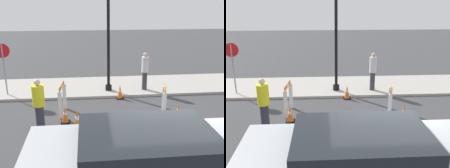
# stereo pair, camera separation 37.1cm
# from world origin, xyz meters

# --- Properties ---
(ground_plane) EXTENTS (60.00, 60.00, 0.00)m
(ground_plane) POSITION_xyz_m (0.00, 0.00, 0.00)
(ground_plane) COLOR #424244
(sidewalk_slab) EXTENTS (18.00, 2.90, 0.10)m
(sidewalk_slab) POSITION_xyz_m (0.00, 5.95, 0.05)
(sidewalk_slab) COLOR #ADA89E
(sidewalk_slab) RESTS_ON ground_plane
(streetlamp_post) EXTENTS (0.44, 0.44, 5.53)m
(streetlamp_post) POSITION_xyz_m (-0.80, 5.24, 3.64)
(streetlamp_post) COLOR black
(streetlamp_post) RESTS_ON sidewalk_slab
(stop_sign) EXTENTS (0.59, 0.12, 2.21)m
(stop_sign) POSITION_xyz_m (-5.23, 5.14, 1.59)
(stop_sign) COLOR gray
(stop_sign) RESTS_ON sidewalk_slab
(barricade_0) EXTENTS (0.22, 0.93, 1.15)m
(barricade_0) POSITION_xyz_m (-2.69, 3.10, 0.62)
(barricade_0) COLOR white
(barricade_0) RESTS_ON ground_plane
(barricade_1) EXTENTS (0.34, 0.81, 1.07)m
(barricade_1) POSITION_xyz_m (1.03, 2.74, 0.57)
(barricade_1) COLOR white
(barricade_1) RESTS_ON ground_plane
(traffic_cone_0) EXTENTS (0.30, 0.30, 0.57)m
(traffic_cone_0) POSITION_xyz_m (-2.55, 2.33, 0.27)
(traffic_cone_0) COLOR black
(traffic_cone_0) RESTS_ON ground_plane
(traffic_cone_1) EXTENTS (0.30, 0.30, 0.59)m
(traffic_cone_1) POSITION_xyz_m (-0.39, 4.40, 0.29)
(traffic_cone_1) COLOR black
(traffic_cone_1) RESTS_ON ground_plane
(traffic_cone_2) EXTENTS (0.30, 0.30, 0.62)m
(traffic_cone_2) POSITION_xyz_m (1.36, 2.12, 0.30)
(traffic_cone_2) COLOR black
(traffic_cone_2) RESTS_ON ground_plane
(traffic_cone_3) EXTENTS (0.30, 0.30, 0.73)m
(traffic_cone_3) POSITION_xyz_m (-2.12, 1.74, 0.35)
(traffic_cone_3) COLOR black
(traffic_cone_3) RESTS_ON ground_plane
(person_worker) EXTENTS (0.49, 0.49, 1.70)m
(person_worker) POSITION_xyz_m (-3.32, 1.95, 0.90)
(person_worker) COLOR #33333D
(person_worker) RESTS_ON ground_plane
(person_pedestrian) EXTENTS (0.32, 0.32, 1.71)m
(person_pedestrian) POSITION_xyz_m (0.83, 5.18, 1.03)
(person_pedestrian) COLOR #33333D
(person_pedestrian) RESTS_ON sidewalk_slab
(parked_car_1) EXTENTS (4.46, 2.02, 1.81)m
(parked_car_1) POSITION_xyz_m (-0.72, -1.84, 1.02)
(parked_car_1) COLOR #B7BABF
(parked_car_1) RESTS_ON ground_plane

